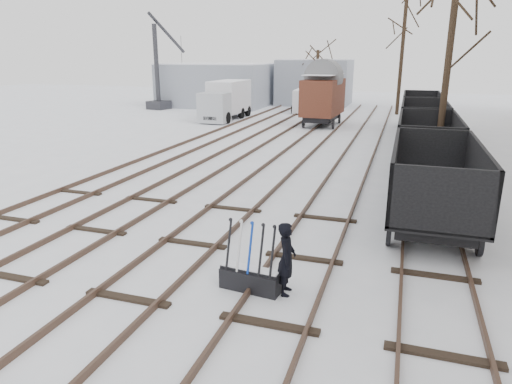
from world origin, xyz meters
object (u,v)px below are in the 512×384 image
worker (287,259)px  panel_van (308,100)px  ground_frame (251,277)px  crane (159,84)px  box_van_wagon (323,96)px  freight_wagon_a (433,195)px  lorry (226,100)px

worker → panel_van: bearing=3.5°
ground_frame → crane: (-19.23, 30.19, 1.96)m
box_van_wagon → ground_frame: bearing=-80.4°
panel_van → freight_wagon_a: bearing=-74.8°
worker → freight_wagon_a: bearing=-37.8°
freight_wagon_a → lorry: (-14.30, 19.88, 0.59)m
ground_frame → lorry: (-10.55, 25.16, 1.23)m
freight_wagon_a → crane: 33.92m
worker → lorry: lorry is taller
freight_wagon_a → panel_van: 28.18m
worker → freight_wagon_a: 5.99m
ground_frame → freight_wagon_a: freight_wagon_a is taller
crane → panel_van: bearing=19.0°
box_van_wagon → lorry: box_van_wagon is taller
ground_frame → freight_wagon_a: 6.51m
freight_wagon_a → lorry: bearing=125.7°
worker → crane: (-19.98, 30.09, 1.46)m
worker → crane: crane is taller
freight_wagon_a → box_van_wagon: 20.14m
freight_wagon_a → box_van_wagon: box_van_wagon is taller
lorry → freight_wagon_a: bearing=-54.1°
box_van_wagon → crane: bearing=163.1°
ground_frame → lorry: lorry is taller
lorry → panel_van: lorry is taller
ground_frame → lorry: bearing=119.4°
box_van_wagon → lorry: 7.79m
worker → lorry: 27.50m
ground_frame → freight_wagon_a: bearing=61.2°
panel_van → box_van_wagon: bearing=-74.7°
lorry → panel_van: 8.42m
worker → crane: size_ratio=0.18×
freight_wagon_a → box_van_wagon: (-6.58, 18.99, 1.16)m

